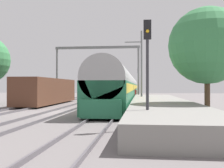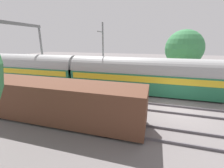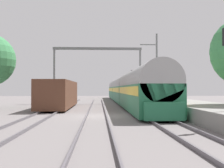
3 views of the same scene
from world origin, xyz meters
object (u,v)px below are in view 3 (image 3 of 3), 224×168
Objects in this scene: person_crossing at (137,96)px; catenary_gantry at (98,63)px; passenger_train at (125,89)px; freight_car at (59,94)px; railway_signal_far at (132,81)px.

person_crossing is 7.17m from catenary_gantry.
person_crossing is at bearing -50.59° from passenger_train.
passenger_train is at bearing 22.60° from catenary_gantry.
passenger_train is 3.96× the size of catenary_gantry.
freight_car is (-8.03, -11.03, -0.50)m from passenger_train.
catenary_gantry is at bearing -157.40° from passenger_train.
catenary_gantry is at bearing -36.34° from person_crossing.
railway_signal_far is at bearing 56.63° from catenary_gantry.
railway_signal_far reaches higher than freight_car.
freight_car is at bearing -118.45° from railway_signal_far.
passenger_train is 3.78× the size of freight_car.
passenger_train is 5.68m from catenary_gantry.
railway_signal_far is (1.92, 7.33, 1.40)m from passenger_train.
railway_signal_far is at bearing 75.35° from passenger_train.
freight_car is 7.51× the size of person_crossing.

